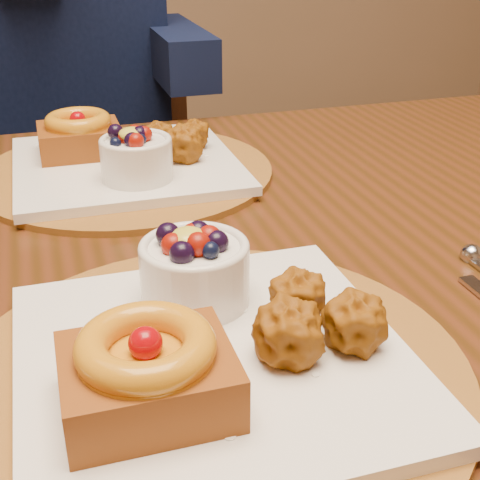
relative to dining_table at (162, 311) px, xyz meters
name	(u,v)px	position (x,y,z in m)	size (l,w,h in m)	color
dining_table	(162,311)	(0.00, 0.00, 0.00)	(1.60, 0.90, 0.76)	#381F0A
place_setting_near	(208,343)	(0.00, -0.22, 0.10)	(0.38, 0.38, 0.09)	brown
place_setting_far	(124,159)	(0.00, 0.22, 0.10)	(0.38, 0.38, 0.08)	brown
chair_far	(142,226)	(0.08, 0.67, -0.21)	(0.54, 0.54, 0.85)	black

